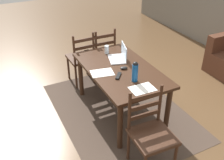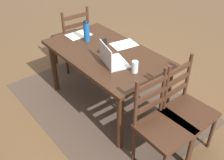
{
  "view_description": "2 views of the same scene",
  "coord_description": "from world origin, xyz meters",
  "views": [
    {
      "loc": [
        2.76,
        -1.51,
        2.45
      ],
      "look_at": [
        -0.12,
        -0.07,
        0.5
      ],
      "focal_mm": 42.2,
      "sensor_mm": 36.0,
      "label": 1
    },
    {
      "loc": [
        -2.08,
        1.62,
        2.17
      ],
      "look_at": [
        -0.14,
        0.03,
        0.44
      ],
      "focal_mm": 42.27,
      "sensor_mm": 36.0,
      "label": 2
    }
  ],
  "objects": [
    {
      "name": "water_bottle",
      "position": [
        0.37,
        0.0,
        0.87
      ],
      "size": [
        0.07,
        0.07,
        0.27
      ],
      "color": "#145199",
      "rests_on": "dining_table"
    },
    {
      "name": "chair_left_near",
      "position": [
        -1.03,
        -0.17,
        0.46
      ],
      "size": [
        0.45,
        0.45,
        0.95
      ],
      "color": "#3D2316",
      "rests_on": "ground"
    },
    {
      "name": "laptop",
      "position": [
        -0.23,
        0.12,
        0.79
      ],
      "size": [
        0.37,
        0.3,
        0.23
      ],
      "color": "silver",
      "rests_on": "dining_table"
    },
    {
      "name": "chair_left_far",
      "position": [
        -1.03,
        0.17,
        0.46
      ],
      "size": [
        0.45,
        0.45,
        0.95
      ],
      "color": "#3D2316",
      "rests_on": "ground"
    },
    {
      "name": "drinking_glass",
      "position": [
        -0.51,
        0.04,
        0.79
      ],
      "size": [
        0.07,
        0.07,
        0.12
      ],
      "primitive_type": "cylinder",
      "color": "silver",
      "rests_on": "dining_table"
    },
    {
      "name": "computer_mouse",
      "position": [
        0.04,
        0.03,
        0.75
      ],
      "size": [
        0.09,
        0.11,
        0.03
      ],
      "primitive_type": "ellipsoid",
      "rotation": [
        0.0,
        0.0,
        -0.31
      ],
      "color": "black",
      "rests_on": "dining_table"
    },
    {
      "name": "paper_stack_right",
      "position": [
        0.01,
        -0.28,
        0.73
      ],
      "size": [
        0.26,
        0.33,
        0.0
      ],
      "primitive_type": "cube",
      "rotation": [
        0.0,
        0.0,
        -0.19
      ],
      "color": "white",
      "rests_on": "dining_table"
    },
    {
      "name": "area_rug",
      "position": [
        0.0,
        0.0,
        0.0
      ],
      "size": [
        2.37,
        1.72,
        0.01
      ],
      "primitive_type": "cube",
      "color": "#47382D",
      "rests_on": "ground"
    },
    {
      "name": "chair_right_near",
      "position": [
        1.03,
        -0.17,
        0.46
      ],
      "size": [
        0.46,
        0.46,
        0.95
      ],
      "color": "#3D2316",
      "rests_on": "ground"
    },
    {
      "name": "paper_stack_left",
      "position": [
        0.57,
        -0.01,
        0.73
      ],
      "size": [
        0.22,
        0.3,
        0.0
      ],
      "primitive_type": "cube",
      "rotation": [
        0.0,
        0.0,
        -0.04
      ],
      "color": "white",
      "rests_on": "dining_table"
    },
    {
      "name": "dining_table",
      "position": [
        0.0,
        0.0,
        0.63
      ],
      "size": [
        1.48,
        0.86,
        0.73
      ],
      "color": "#382114",
      "rests_on": "ground"
    },
    {
      "name": "tv_remote",
      "position": [
        0.19,
        -0.13,
        0.74
      ],
      "size": [
        0.16,
        0.14,
        0.02
      ],
      "primitive_type": "cube",
      "rotation": [
        0.0,
        0.0,
        0.86
      ],
      "color": "black",
      "rests_on": "dining_table"
    },
    {
      "name": "ground_plane",
      "position": [
        0.0,
        0.0,
        0.0
      ],
      "size": [
        14.0,
        14.0,
        0.0
      ],
      "primitive_type": "plane",
      "color": "brown"
    }
  ]
}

